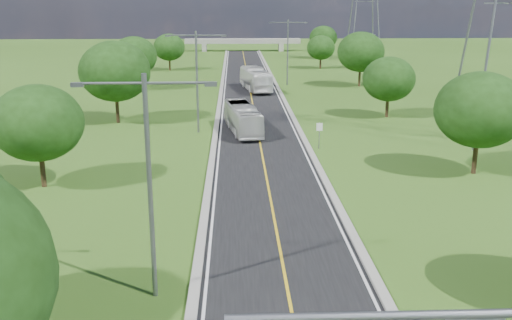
{
  "coord_description": "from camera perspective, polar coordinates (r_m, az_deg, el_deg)",
  "views": [
    {
      "loc": [
        -2.35,
        -11.28,
        12.85
      ],
      "look_at": [
        -1.0,
        23.76,
        3.0
      ],
      "focal_mm": 40.0,
      "sensor_mm": 36.0,
      "label": 1
    }
  ],
  "objects": [
    {
      "name": "ground",
      "position": [
        72.46,
        -0.31,
        5.47
      ],
      "size": [
        260.0,
        260.0,
        0.0
      ],
      "primitive_type": "plane",
      "color": "#335718",
      "rests_on": "ground"
    },
    {
      "name": "road",
      "position": [
        78.37,
        -0.46,
        6.27
      ],
      "size": [
        8.0,
        150.0,
        0.06
      ],
      "primitive_type": "cube",
      "color": "black",
      "rests_on": "ground"
    },
    {
      "name": "curb_left",
      "position": [
        78.34,
        -3.59,
        6.3
      ],
      "size": [
        0.5,
        150.0,
        0.22
      ],
      "primitive_type": "cube",
      "color": "gray",
      "rests_on": "ground"
    },
    {
      "name": "curb_right",
      "position": [
        78.6,
        2.66,
        6.34
      ],
      "size": [
        0.5,
        150.0,
        0.22
      ],
      "primitive_type": "cube",
      "color": "gray",
      "rests_on": "ground"
    },
    {
      "name": "speed_limit_sign",
      "position": [
        51.09,
        6.35,
        2.87
      ],
      "size": [
        0.55,
        0.09,
        2.4
      ],
      "color": "slate",
      "rests_on": "ground"
    },
    {
      "name": "overpass",
      "position": [
        151.66,
        -1.34,
        11.74
      ],
      "size": [
        30.0,
        3.0,
        3.2
      ],
      "color": "gray",
      "rests_on": "ground"
    },
    {
      "name": "streetlight_near_left",
      "position": [
        24.55,
        -10.67,
        -0.92
      ],
      "size": [
        5.9,
        0.25,
        10.0
      ],
      "color": "slate",
      "rests_on": "ground"
    },
    {
      "name": "streetlight_mid_left",
      "position": [
        56.82,
        -5.94,
        8.63
      ],
      "size": [
        5.9,
        0.25,
        10.0
      ],
      "color": "slate",
      "rests_on": "ground"
    },
    {
      "name": "streetlight_far_right",
      "position": [
        89.93,
        3.19,
        11.26
      ],
      "size": [
        5.9,
        0.25,
        10.0
      ],
      "color": "slate",
      "rests_on": "ground"
    },
    {
      "name": "tree_lb",
      "position": [
        42.38,
        -20.99,
        3.48
      ],
      "size": [
        6.3,
        6.3,
        7.33
      ],
      "color": "black",
      "rests_on": "ground"
    },
    {
      "name": "tree_lc",
      "position": [
        62.99,
        -13.94,
        8.6
      ],
      "size": [
        7.56,
        7.56,
        8.79
      ],
      "color": "black",
      "rests_on": "ground"
    },
    {
      "name": "tree_ld",
      "position": [
        86.89,
        -12.1,
        10.13
      ],
      "size": [
        6.72,
        6.72,
        7.82
      ],
      "color": "black",
      "rests_on": "ground"
    },
    {
      "name": "tree_le",
      "position": [
        110.28,
        -8.69,
        11.08
      ],
      "size": [
        5.88,
        5.88,
        6.84
      ],
      "color": "black",
      "rests_on": "ground"
    },
    {
      "name": "tree_rb",
      "position": [
        45.86,
        21.49,
        4.68
      ],
      "size": [
        6.72,
        6.72,
        7.82
      ],
      "color": "black",
      "rests_on": "ground"
    },
    {
      "name": "tree_rc",
      "position": [
        66.16,
        13.14,
        7.89
      ],
      "size": [
        5.88,
        5.88,
        6.84
      ],
      "color": "black",
      "rests_on": "ground"
    },
    {
      "name": "tree_rd",
      "position": [
        89.72,
        10.44,
        10.59
      ],
      "size": [
        7.14,
        7.14,
        8.3
      ],
      "color": "black",
      "rests_on": "ground"
    },
    {
      "name": "tree_re",
      "position": [
        112.89,
        6.51,
        11.1
      ],
      "size": [
        5.46,
        5.46,
        6.35
      ],
      "color": "black",
      "rests_on": "ground"
    },
    {
      "name": "tree_rf",
      "position": [
        133.1,
        6.74,
        12.05
      ],
      "size": [
        6.3,
        6.3,
        7.33
      ],
      "color": "black",
      "rests_on": "ground"
    },
    {
      "name": "bus_outbound",
      "position": [
        84.43,
        -0.05,
        8.08
      ],
      "size": [
        4.48,
        11.88,
        3.23
      ],
      "primitive_type": "imported",
      "rotation": [
        0.0,
        0.0,
        3.3
      ],
      "color": "silver",
      "rests_on": "road"
    },
    {
      "name": "bus_inbound",
      "position": [
        57.17,
        -1.34,
        4.2
      ],
      "size": [
        3.89,
        10.34,
        2.81
      ],
      "primitive_type": "imported",
      "rotation": [
        0.0,
        0.0,
        0.15
      ],
      "color": "beige",
      "rests_on": "road"
    }
  ]
}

